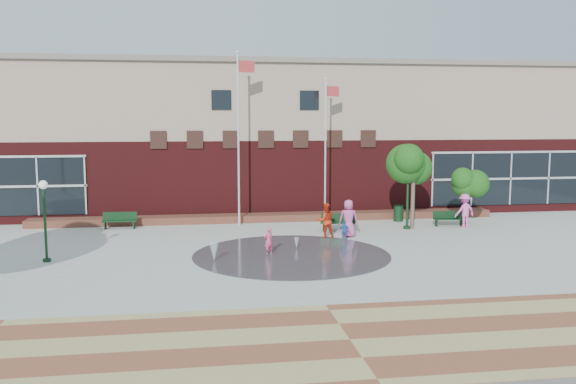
{
  "coord_description": "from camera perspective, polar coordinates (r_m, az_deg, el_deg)",
  "views": [
    {
      "loc": [
        -3.92,
        -22.07,
        5.87
      ],
      "look_at": [
        0.0,
        4.0,
        2.6
      ],
      "focal_mm": 38.0,
      "sensor_mm": 36.0,
      "label": 1
    }
  ],
  "objects": [
    {
      "name": "lamp_right",
      "position": [
        32.25,
        11.15,
        0.75
      ],
      "size": [
        0.41,
        0.41,
        3.85
      ],
      "color": "black",
      "rests_on": "ground"
    },
    {
      "name": "paver_band",
      "position": [
        16.64,
        5.8,
        -13.61
      ],
      "size": [
        46.0,
        6.0,
        0.01
      ],
      "primitive_type": "cube",
      "color": "brown",
      "rests_on": "ground"
    },
    {
      "name": "tree_small_right",
      "position": [
        34.06,
        16.33,
        1.21
      ],
      "size": [
        2.05,
        2.05,
        3.51
      ],
      "color": "#4B3A30",
      "rests_on": "ground"
    },
    {
      "name": "child_blue",
      "position": [
        29.14,
        5.34,
        -3.65
      ],
      "size": [
        0.59,
        0.43,
        0.94
      ],
      "primitive_type": "imported",
      "rotation": [
        0.0,
        0.0,
        2.74
      ],
      "color": "blue",
      "rests_on": "ground"
    },
    {
      "name": "bench_left",
      "position": [
        33.16,
        -15.48,
        -2.88
      ],
      "size": [
        1.79,
        0.57,
        0.89
      ],
      "rotation": [
        0.0,
        0.0,
        -0.04
      ],
      "color": "black",
      "rests_on": "ground"
    },
    {
      "name": "library_building",
      "position": [
        39.76,
        -2.9,
        5.29
      ],
      "size": [
        44.4,
        10.4,
        9.2
      ],
      "color": "#4B1214",
      "rests_on": "ground"
    },
    {
      "name": "lamp_left",
      "position": [
        26.38,
        -21.82,
        -1.71
      ],
      "size": [
        0.35,
        0.35,
        3.34
      ],
      "color": "black",
      "rests_on": "ground"
    },
    {
      "name": "plaza_concrete",
      "position": [
        27.01,
        0.0,
        -5.47
      ],
      "size": [
        46.0,
        18.0,
        0.01
      ],
      "primitive_type": "cube",
      "color": "#A8A8A0",
      "rests_on": "ground"
    },
    {
      "name": "flagpole_right",
      "position": [
        33.59,
        3.59,
        4.65
      ],
      "size": [
        0.91,
        0.47,
        7.98
      ],
      "rotation": [
        0.0,
        0.0,
        0.43
      ],
      "color": "white",
      "rests_on": "ground"
    },
    {
      "name": "flower_bed",
      "position": [
        34.4,
        -1.88,
        -2.76
      ],
      "size": [
        26.0,
        1.2,
        0.4
      ],
      "primitive_type": "cube",
      "color": "maroon",
      "rests_on": "ground"
    },
    {
      "name": "bench_mid",
      "position": [
        31.49,
        4.71,
        -3.16
      ],
      "size": [
        1.86,
        0.97,
        0.9
      ],
      "rotation": [
        0.0,
        0.0,
        -0.28
      ],
      "color": "black",
      "rests_on": "ground"
    },
    {
      "name": "water_jet_b",
      "position": [
        27.2,
        0.8,
        -5.39
      ],
      "size": [
        0.22,
        0.22,
        0.5
      ],
      "primitive_type": "cone",
      "rotation": [
        3.14,
        0.0,
        0.0
      ],
      "color": "white",
      "rests_on": "ground"
    },
    {
      "name": "flagpole_left",
      "position": [
        32.68,
        -4.59,
        5.85
      ],
      "size": [
        1.02,
        0.51,
        9.32
      ],
      "rotation": [
        0.0,
        0.0,
        0.42
      ],
      "color": "white",
      "rests_on": "ground"
    },
    {
      "name": "water_jet_a",
      "position": [
        25.1,
        -6.92,
        -6.51
      ],
      "size": [
        0.41,
        0.41,
        0.8
      ],
      "primitive_type": "cone",
      "rotation": [
        3.14,
        0.0,
        0.0
      ],
      "color": "white",
      "rests_on": "ground"
    },
    {
      "name": "person_bench",
      "position": [
        33.64,
        16.2,
        -1.69
      ],
      "size": [
        1.31,
        0.95,
        1.82
      ],
      "primitive_type": "imported",
      "rotation": [
        0.0,
        0.0,
        3.39
      ],
      "color": "#EA5BB6",
      "rests_on": "ground"
    },
    {
      "name": "splash_pad",
      "position": [
        26.04,
        0.33,
        -5.95
      ],
      "size": [
        8.4,
        8.4,
        0.01
      ],
      "primitive_type": "cylinder",
      "color": "#383A3D",
      "rests_on": "ground"
    },
    {
      "name": "tree_mid",
      "position": [
        32.25,
        11.68,
        3.01
      ],
      "size": [
        2.99,
        2.99,
        5.04
      ],
      "color": "#4B3A30",
      "rests_on": "ground"
    },
    {
      "name": "ground",
      "position": [
        23.17,
        1.48,
        -7.61
      ],
      "size": [
        120.0,
        120.0,
        0.0
      ],
      "primitive_type": "plane",
      "color": "#666056",
      "rests_on": "ground"
    },
    {
      "name": "adult_pink",
      "position": [
        29.87,
        5.68,
        -2.49
      ],
      "size": [
        1.0,
        0.75,
        1.86
      ],
      "primitive_type": "imported",
      "rotation": [
        0.0,
        0.0,
        2.95
      ],
      "color": "#C54F93",
      "rests_on": "ground"
    },
    {
      "name": "adult_red",
      "position": [
        29.62,
        3.55,
        -2.68
      ],
      "size": [
        0.87,
        0.7,
        1.72
      ],
      "primitive_type": "imported",
      "rotation": [
        0.0,
        0.0,
        3.2
      ],
      "color": "red",
      "rests_on": "ground"
    },
    {
      "name": "trash_can",
      "position": [
        34.81,
        10.29,
        -1.96
      ],
      "size": [
        0.57,
        0.57,
        0.94
      ],
      "color": "black",
      "rests_on": "ground"
    },
    {
      "name": "child_splash",
      "position": [
        26.09,
        -1.82,
        -4.6
      ],
      "size": [
        0.51,
        0.45,
        1.19
      ],
      "primitive_type": "imported",
      "rotation": [
        0.0,
        0.0,
        3.61
      ],
      "color": "#DD4571",
      "rests_on": "ground"
    },
    {
      "name": "bench_right",
      "position": [
        33.86,
        14.81,
        -2.7
      ],
      "size": [
        1.66,
        0.62,
        0.81
      ],
      "rotation": [
        0.0,
        0.0,
        -0.11
      ],
      "color": "black",
      "rests_on": "ground"
    }
  ]
}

